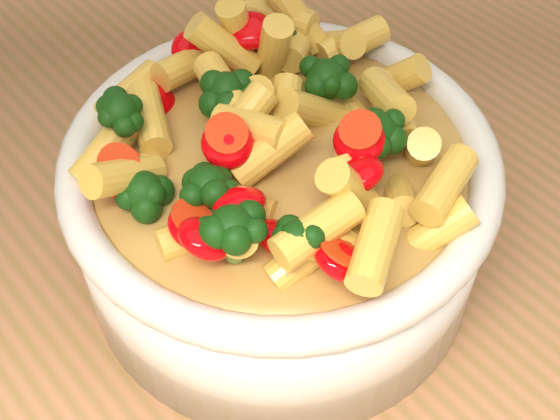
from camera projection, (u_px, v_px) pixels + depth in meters
table at (329, 265)px, 0.61m from camera, size 1.20×0.80×0.90m
serving_bowl at (280, 209)px, 0.45m from camera, size 0.24×0.24×0.10m
pasta_salad at (280, 128)px, 0.40m from camera, size 0.19×0.19×0.04m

